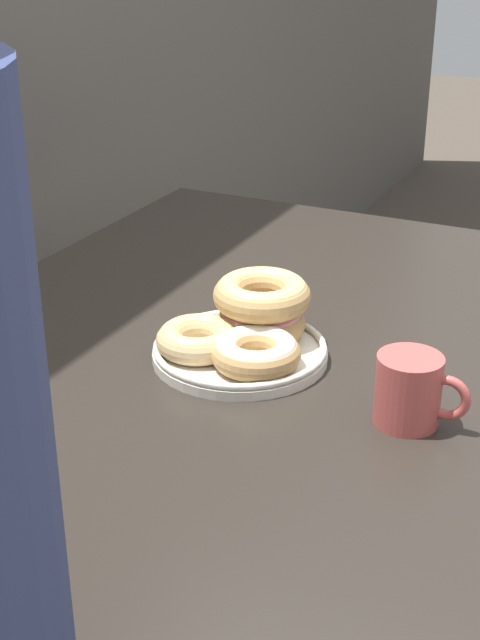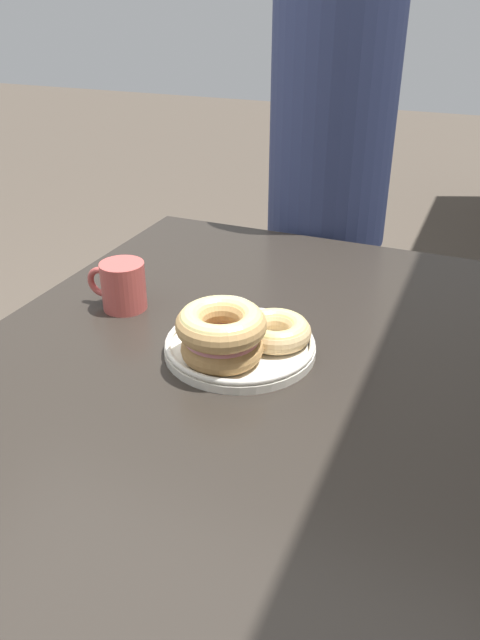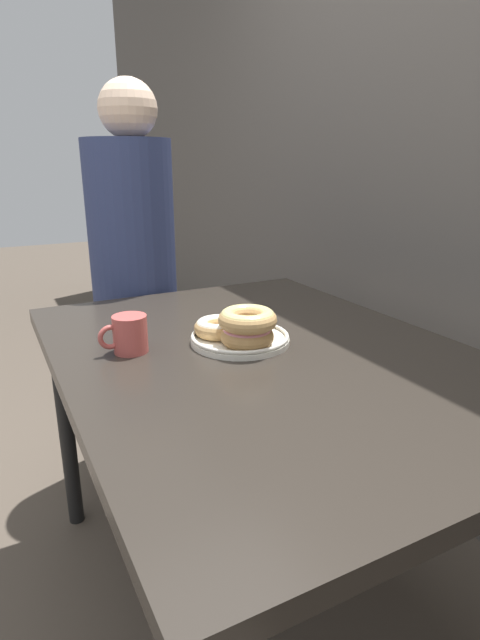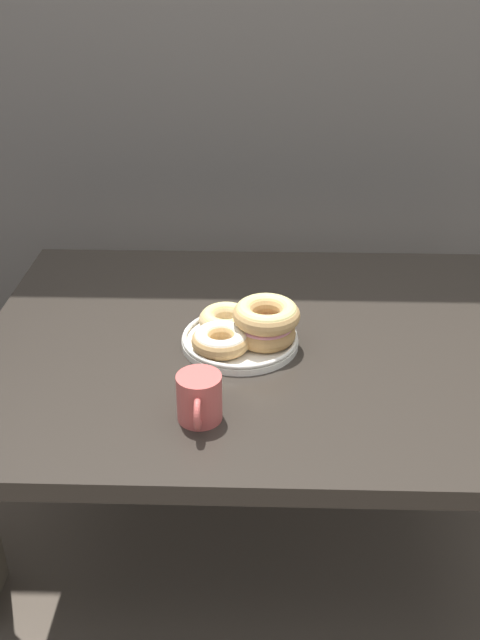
% 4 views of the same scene
% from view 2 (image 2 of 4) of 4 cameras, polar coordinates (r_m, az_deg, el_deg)
% --- Properties ---
extents(ground_plane, '(14.00, 14.00, 0.00)m').
position_cam_2_polar(ground_plane, '(1.63, -12.78, -25.23)').
color(ground_plane, '#4C4238').
extents(dining_table, '(1.27, 0.94, 0.76)m').
position_cam_2_polar(dining_table, '(1.00, -0.24, -8.68)').
color(dining_table, '#28231E').
rests_on(dining_table, ground_plane).
extents(donut_plate, '(0.26, 0.25, 0.10)m').
position_cam_2_polar(donut_plate, '(1.00, -0.47, -1.21)').
color(donut_plate, silver).
rests_on(donut_plate, dining_table).
extents(coffee_mug, '(0.08, 0.12, 0.09)m').
position_cam_2_polar(coffee_mug, '(1.17, -10.73, 3.15)').
color(coffee_mug, '#B74C47').
rests_on(coffee_mug, dining_table).
extents(person_figure, '(0.33, 0.31, 1.46)m').
position_cam_2_polar(person_figure, '(1.69, 7.97, 9.79)').
color(person_figure, brown).
rests_on(person_figure, ground_plane).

